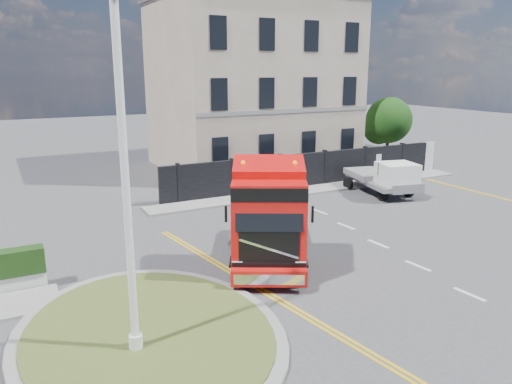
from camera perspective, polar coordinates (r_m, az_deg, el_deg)
ground at (r=18.90m, az=6.17°, el=-6.97°), size 120.00×120.00×0.00m
traffic_island at (r=13.69m, az=-12.18°, el=-15.43°), size 6.80×6.80×0.17m
hoarding_fence at (r=29.36m, az=7.10°, el=2.61°), size 18.80×0.25×2.00m
georgian_building at (r=34.96m, az=-0.59°, el=12.41°), size 12.30×10.30×12.80m
tree at (r=36.30m, az=14.67°, el=7.70°), size 3.20×3.20×4.80m
pavement_far at (r=28.53m, az=7.16°, el=0.34°), size 20.00×1.60×0.12m
truck at (r=17.01m, az=1.43°, el=-3.32°), size 5.01×6.59×3.74m
flatbed_pickup at (r=27.61m, az=15.00°, el=1.58°), size 2.82×4.92×1.91m
lamppost_island at (r=11.43m, az=-14.70°, el=1.25°), size 0.25×0.51×8.27m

